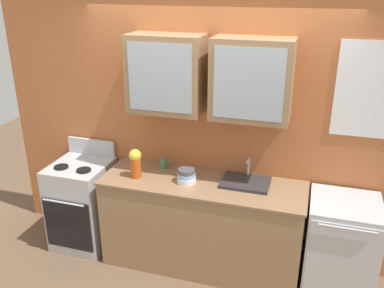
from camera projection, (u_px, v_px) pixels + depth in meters
The scene contains 9 objects.
ground_plane at pixel (201, 263), 4.24m from camera, with size 10.00×10.00×0.00m, color brown.
back_wall_unit at pixel (212, 116), 3.96m from camera, with size 4.49×0.45×2.74m.
counter at pixel (202, 224), 4.06m from camera, with size 1.95×0.64×0.93m.
stove_range at pixel (83, 203), 4.42m from camera, with size 0.58×0.65×1.11m.
sink_faucet at pixel (246, 182), 3.85m from camera, with size 0.45×0.33×0.22m.
bowl_stack at pixel (186, 176), 3.87m from camera, with size 0.18×0.18×0.14m.
vase at pixel (135, 162), 3.94m from camera, with size 0.12×0.12×0.29m.
cup_near_sink at pixel (163, 163), 4.17m from camera, with size 0.10×0.06×0.10m.
dishwasher at pixel (340, 248), 3.71m from camera, with size 0.60×0.63×0.93m.
Camera 1 is at (0.92, -3.35, 2.73)m, focal length 38.40 mm.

